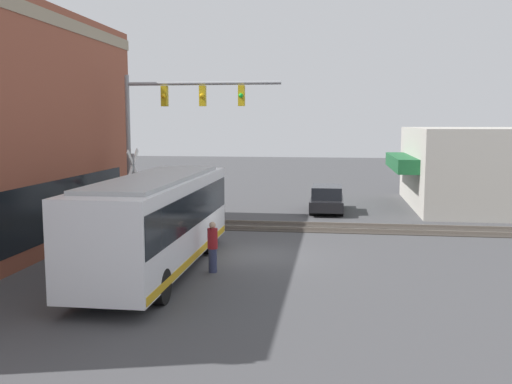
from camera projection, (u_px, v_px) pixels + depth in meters
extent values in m
plane|color=#424244|center=(253.00, 255.00, 21.49)|extent=(120.00, 120.00, 0.00)
cube|color=gray|center=(20.00, 8.00, 19.30)|extent=(19.57, 0.36, 0.50)
cube|color=black|center=(33.00, 216.00, 20.16)|extent=(16.27, 0.12, 2.20)
cube|color=#B2ADA3|center=(485.00, 168.00, 33.35)|extent=(11.01, 8.49, 4.66)
cube|color=#19592D|center=(401.00, 162.00, 33.97)|extent=(7.71, 1.20, 0.80)
cube|color=silver|center=(157.00, 220.00, 18.92)|extent=(10.17, 2.55, 2.70)
cube|color=black|center=(157.00, 208.00, 18.87)|extent=(9.97, 2.59, 1.13)
cube|color=gold|center=(158.00, 255.00, 19.07)|extent=(9.97, 2.58, 0.24)
cube|color=#A5A8AA|center=(157.00, 178.00, 18.75)|extent=(8.65, 2.17, 0.12)
cylinder|color=black|center=(181.00, 240.00, 21.91)|extent=(1.00, 2.57, 1.00)
cylinder|color=black|center=(122.00, 285.00, 15.85)|extent=(1.00, 2.57, 1.00)
cylinder|color=gray|center=(129.00, 154.00, 26.02)|extent=(0.20, 0.20, 7.10)
cylinder|color=gray|center=(203.00, 83.00, 25.15)|extent=(0.16, 6.98, 0.16)
cube|color=gold|center=(165.00, 96.00, 25.46)|extent=(0.30, 0.27, 0.90)
sphere|color=yellow|center=(163.00, 96.00, 25.30)|extent=(0.20, 0.20, 0.20)
cube|color=gold|center=(203.00, 96.00, 25.22)|extent=(0.30, 0.27, 0.90)
sphere|color=yellow|center=(202.00, 96.00, 25.06)|extent=(0.20, 0.20, 0.20)
cube|color=gold|center=(242.00, 96.00, 24.98)|extent=(0.30, 0.27, 0.90)
sphere|color=green|center=(241.00, 95.00, 24.82)|extent=(0.20, 0.20, 0.20)
cylinder|color=gray|center=(134.00, 194.00, 25.62)|extent=(0.14, 0.14, 3.60)
cube|color=white|center=(133.00, 165.00, 25.46)|extent=(1.41, 0.06, 1.41)
cube|color=white|center=(133.00, 165.00, 25.46)|extent=(1.41, 0.06, 1.41)
cylinder|color=#38383A|center=(133.00, 183.00, 25.56)|extent=(0.08, 0.90, 0.08)
sphere|color=red|center=(143.00, 183.00, 25.45)|extent=(0.28, 0.28, 0.28)
sphere|color=red|center=(123.00, 182.00, 25.57)|extent=(0.28, 0.28, 0.28)
cube|color=#332D28|center=(271.00, 226.00, 27.39)|extent=(2.60, 60.00, 0.03)
cube|color=#6B6056|center=(269.00, 228.00, 26.67)|extent=(0.07, 60.00, 0.15)
cube|color=#6B6056|center=(272.00, 222.00, 28.08)|extent=(0.07, 60.00, 0.15)
cube|color=black|center=(327.00, 202.00, 31.84)|extent=(4.45, 1.80, 0.56)
cube|color=black|center=(327.00, 192.00, 31.55)|extent=(2.45, 1.62, 0.67)
cylinder|color=black|center=(327.00, 203.00, 33.22)|extent=(0.64, 1.82, 0.64)
cylinder|color=black|center=(326.00, 210.00, 30.51)|extent=(0.64, 1.82, 0.64)
cylinder|color=#2D3351|center=(213.00, 260.00, 19.05)|extent=(0.28, 0.28, 0.81)
cylinder|color=maroon|center=(213.00, 238.00, 18.96)|extent=(0.34, 0.34, 0.68)
sphere|color=tan|center=(212.00, 225.00, 18.90)|extent=(0.22, 0.22, 0.22)
cylinder|color=#473828|center=(168.00, 222.00, 26.29)|extent=(0.28, 0.28, 0.79)
cylinder|color=#262D4C|center=(167.00, 207.00, 26.20)|extent=(0.34, 0.34, 0.66)
sphere|color=tan|center=(167.00, 198.00, 26.14)|extent=(0.21, 0.21, 0.21)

